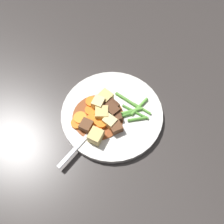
{
  "coord_description": "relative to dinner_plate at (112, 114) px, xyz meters",
  "views": [
    {
      "loc": [
        0.06,
        0.29,
        0.54
      ],
      "look_at": [
        0.0,
        0.0,
        0.02
      ],
      "focal_mm": 36.95,
      "sensor_mm": 36.0,
      "label": 1
    }
  ],
  "objects": [
    {
      "name": "ground_plane",
      "position": [
        0.0,
        0.0,
        -0.01
      ],
      "size": [
        3.0,
        3.0,
        0.0
      ],
      "primitive_type": "plane",
      "color": "#383330"
    },
    {
      "name": "dinner_plate",
      "position": [
        0.0,
        0.0,
        0.0
      ],
      "size": [
        0.27,
        0.27,
        0.02
      ],
      "primitive_type": "cylinder",
      "color": "white",
      "rests_on": "ground_plane"
    },
    {
      "name": "stew_sauce",
      "position": [
        0.04,
        0.01,
        0.01
      ],
      "size": [
        0.13,
        0.13,
        0.0
      ],
      "primitive_type": "cylinder",
      "color": "brown",
      "rests_on": "dinner_plate"
    },
    {
      "name": "carrot_slice_0",
      "position": [
        0.05,
        -0.01,
        0.01
      ],
      "size": [
        0.04,
        0.04,
        0.01
      ],
      "primitive_type": "cylinder",
      "rotation": [
        0.0,
        0.0,
        1.43
      ],
      "color": "orange",
      "rests_on": "dinner_plate"
    },
    {
      "name": "carrot_slice_1",
      "position": [
        0.05,
        -0.04,
        0.02
      ],
      "size": [
        0.04,
        0.04,
        0.01
      ],
      "primitive_type": "cylinder",
      "rotation": [
        0.0,
        0.0,
        4.14
      ],
      "color": "orange",
      "rests_on": "dinner_plate"
    },
    {
      "name": "carrot_slice_2",
      "position": [
        0.05,
        0.04,
        0.01
      ],
      "size": [
        0.04,
        0.04,
        0.01
      ],
      "primitive_type": "cylinder",
      "rotation": [
        0.0,
        0.0,
        3.51
      ],
      "color": "orange",
      "rests_on": "dinner_plate"
    },
    {
      "name": "carrot_slice_3",
      "position": [
        0.08,
        0.01,
        0.02
      ],
      "size": [
        0.05,
        0.05,
        0.01
      ],
      "primitive_type": "cylinder",
      "rotation": [
        0.0,
        0.0,
        5.62
      ],
      "color": "orange",
      "rests_on": "dinner_plate"
    },
    {
      "name": "carrot_slice_4",
      "position": [
        0.03,
        0.03,
        0.02
      ],
      "size": [
        0.04,
        0.04,
        0.01
      ],
      "primitive_type": "cylinder",
      "rotation": [
        0.0,
        0.0,
        1.9
      ],
      "color": "orange",
      "rests_on": "dinner_plate"
    },
    {
      "name": "carrot_slice_5",
      "position": [
        0.09,
        0.02,
        0.01
      ],
      "size": [
        0.04,
        0.04,
        0.01
      ],
      "primitive_type": "cylinder",
      "rotation": [
        0.0,
        0.0,
        0.53
      ],
      "color": "orange",
      "rests_on": "dinner_plate"
    },
    {
      "name": "carrot_slice_6",
      "position": [
        0.06,
        0.02,
        0.02
      ],
      "size": [
        0.04,
        0.04,
        0.01
      ],
      "primitive_type": "cylinder",
      "rotation": [
        0.0,
        0.0,
        3.02
      ],
      "color": "orange",
      "rests_on": "dinner_plate"
    },
    {
      "name": "potato_chunk_0",
      "position": [
        0.03,
        -0.02,
        0.02
      ],
      "size": [
        0.04,
        0.04,
        0.03
      ],
      "primitive_type": "cube",
      "rotation": [
        0.0,
        0.0,
        4.13
      ],
      "color": "#EAD68C",
      "rests_on": "dinner_plate"
    },
    {
      "name": "potato_chunk_1",
      "position": [
        0.01,
        0.03,
        0.02
      ],
      "size": [
        0.04,
        0.04,
        0.02
      ],
      "primitive_type": "cube",
      "rotation": [
        0.0,
        0.0,
        2.26
      ],
      "color": "#EAD68C",
      "rests_on": "dinner_plate"
    },
    {
      "name": "potato_chunk_2",
      "position": [
        0.01,
        -0.04,
        0.02
      ],
      "size": [
        0.04,
        0.04,
        0.02
      ],
      "primitive_type": "cube",
      "rotation": [
        0.0,
        0.0,
        0.67
      ],
      "color": "#DBBC6B",
      "rests_on": "dinner_plate"
    },
    {
      "name": "potato_chunk_3",
      "position": [
        0.05,
        0.07,
        0.02
      ],
      "size": [
        0.04,
        0.05,
        0.03
      ],
      "primitive_type": "cube",
      "rotation": [
        0.0,
        0.0,
        0.92
      ],
      "color": "#DBBC6B",
      "rests_on": "dinner_plate"
    },
    {
      "name": "potato_chunk_4",
      "position": [
        0.03,
        0.01,
        0.02
      ],
      "size": [
        0.04,
        0.04,
        0.03
      ],
      "primitive_type": "cube",
      "rotation": [
        0.0,
        0.0,
        4.51
      ],
      "color": "#DBBC6B",
      "rests_on": "dinner_plate"
    },
    {
      "name": "meat_chunk_0",
      "position": [
        -0.0,
        0.05,
        0.02
      ],
      "size": [
        0.03,
        0.03,
        0.02
      ],
      "primitive_type": "cube",
      "rotation": [
        0.0,
        0.0,
        3.39
      ],
      "color": "brown",
      "rests_on": "dinner_plate"
    },
    {
      "name": "meat_chunk_1",
      "position": [
        0.0,
        0.0,
        0.02
      ],
      "size": [
        0.04,
        0.04,
        0.02
      ],
      "primitive_type": "cube",
      "rotation": [
        0.0,
        0.0,
        0.53
      ],
      "color": "#56331E",
      "rests_on": "dinner_plate"
    },
    {
      "name": "meat_chunk_2",
      "position": [
        0.07,
        0.03,
        0.02
      ],
      "size": [
        0.04,
        0.04,
        0.02
      ],
      "primitive_type": "cube",
      "rotation": [
        0.0,
        0.0,
        0.93
      ],
      "color": "brown",
      "rests_on": "dinner_plate"
    },
    {
      "name": "meat_chunk_3",
      "position": [
        0.0,
        -0.01,
        0.02
      ],
      "size": [
        0.04,
        0.04,
        0.02
      ],
      "primitive_type": "cube",
      "rotation": [
        0.0,
        0.0,
        0.59
      ],
      "color": "#4C2B19",
      "rests_on": "dinner_plate"
    },
    {
      "name": "meat_chunk_4",
      "position": [
        -0.01,
        0.02,
        0.02
      ],
      "size": [
        0.03,
        0.03,
        0.02
      ],
      "primitive_type": "cube",
      "rotation": [
        0.0,
        0.0,
        1.6
      ],
      "color": "#56331E",
      "rests_on": "dinner_plate"
    },
    {
      "name": "green_bean_0",
      "position": [
        -0.06,
        0.01,
        0.01
      ],
      "size": [
        0.06,
        0.06,
        0.01
      ],
      "primitive_type": "cylinder",
      "rotation": [
        0.0,
        1.57,
        5.54
      ],
      "color": "#4C8E33",
      "rests_on": "dinner_plate"
    },
    {
      "name": "green_bean_1",
      "position": [
        -0.05,
        -0.02,
        0.01
      ],
      "size": [
        0.06,
        0.07,
        0.01
      ],
      "primitive_type": "cylinder",
      "rotation": [
        0.0,
        1.57,
        5.44
      ],
      "color": "#599E38",
      "rests_on": "dinner_plate"
    },
    {
      "name": "green_bean_2",
      "position": [
        -0.07,
        -0.0,
        0.01
      ],
      "size": [
        0.06,
        0.05,
        0.01
      ],
      "primitive_type": "cylinder",
      "rotation": [
        0.0,
        1.57,
        6.93
      ],
      "color": "#66AD42",
      "rests_on": "dinner_plate"
    },
    {
      "name": "green_bean_3",
      "position": [
        -0.08,
        0.01,
        0.01
      ],
      "size": [
        0.04,
        0.04,
        0.01
      ],
      "primitive_type": "cylinder",
      "rotation": [
        0.0,
        1.57,
        5.47
      ],
      "color": "#599E38",
      "rests_on": "dinner_plate"
    },
    {
      "name": "green_bean_4",
      "position": [
        -0.06,
        0.03,
        0.01
      ],
      "size": [
        0.05,
        0.01,
        0.01
      ],
      "primitive_type": "cylinder",
      "rotation": [
        0.0,
        1.57,
        6.27
      ],
      "color": "#599E38",
      "rests_on": "dinner_plate"
    },
    {
      "name": "green_bean_5",
      "position": [
        -0.05,
        0.01,
        0.01
      ],
      "size": [
        0.07,
        0.01,
        0.01
      ],
      "primitive_type": "cylinder",
      "rotation": [
        0.0,
        1.57,
        6.37
      ],
      "color": "#66AD42",
      "rests_on": "dinner_plate"
    },
    {
      "name": "green_bean_6",
      "position": [
        -0.02,
        0.02,
        0.01
      ],
      "size": [
        0.05,
        0.01,
        0.01
      ],
      "primitive_type": "cylinder",
      "rotation": [
        0.0,
        1.57,
        6.42
      ],
      "color": "#4C8E33",
      "rests_on": "dinner_plate"
    },
    {
      "name": "fork",
      "position": [
        0.08,
        0.06,
        0.01
      ],
      "size": [
        0.14,
        0.13,
        0.0
      ],
      "color": "silver",
      "rests_on": "dinner_plate"
    }
  ]
}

